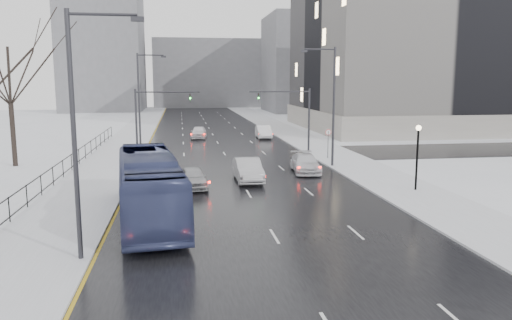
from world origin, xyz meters
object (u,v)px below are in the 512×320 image
sedan_center_near (193,178)px  lamppost_r_mid (418,148)px  no_uturn_sign (328,135)px  sedan_center_far (199,132)px  sedan_right_near (248,170)px  sedan_right_distant (263,132)px  sedan_right_far (305,163)px  bus (149,187)px  streetlight_r_mid (331,101)px  streetlight_l_far (141,97)px  tree_park_e (16,167)px  mast_signal_left (148,114)px  streetlight_l_near (79,124)px  mast_signal_right (299,113)px

sedan_center_near → lamppost_r_mid: bearing=-18.7°
no_uturn_sign → sedan_center_far: size_ratio=0.59×
sedan_right_near → sedan_right_distant: size_ratio=1.04×
lamppost_r_mid → sedan_center_near: bearing=167.0°
sedan_right_far → sedan_right_distant: 23.84m
bus → no_uturn_sign: bearing=43.5°
sedan_right_distant → sedan_right_far: bearing=-89.0°
streetlight_r_mid → bus: bearing=-135.1°
streetlight_l_far → sedan_right_far: size_ratio=1.99×
tree_park_e → mast_signal_left: size_ratio=2.08×
tree_park_e → streetlight_l_near: 26.61m
streetlight_l_near → streetlight_l_far: bearing=90.0°
lamppost_r_mid → mast_signal_right: bearing=101.5°
tree_park_e → no_uturn_sign: bearing=0.0°
tree_park_e → lamppost_r_mid: size_ratio=3.15×
streetlight_r_mid → sedan_right_near: streetlight_r_mid is taller
lamppost_r_mid → sedan_center_far: (-13.01, 32.67, -2.13)m
streetlight_r_mid → sedan_right_far: bearing=-141.5°
mast_signal_right → sedan_right_distant: 14.15m
streetlight_l_far → sedan_right_distant: bearing=34.3°
streetlight_l_far → mast_signal_left: 4.36m
streetlight_r_mid → mast_signal_right: (-0.84, 8.00, -1.51)m
tree_park_e → streetlight_l_far: size_ratio=1.35×
sedan_center_near → sedan_right_near: size_ratio=0.82×
streetlight_l_far → mast_signal_left: size_ratio=1.54×
mast_signal_right → sedan_center_near: mast_signal_right is taller
sedan_right_far → sedan_center_far: bearing=112.1°
mast_signal_right → bus: mast_signal_right is taller
streetlight_l_far → sedan_center_far: streetlight_l_far is taller
streetlight_r_mid → lamppost_r_mid: size_ratio=2.34×
streetlight_l_far → sedan_right_far: streetlight_l_far is taller
streetlight_l_far → lamppost_r_mid: (19.17, -22.00, -2.67)m
no_uturn_sign → sedan_right_far: size_ratio=0.54×
streetlight_l_far → no_uturn_sign: bearing=-24.7°
no_uturn_sign → sedan_center_near: size_ratio=0.65×
mast_signal_right → mast_signal_left: size_ratio=1.00×
mast_signal_right → sedan_right_distant: size_ratio=1.33×
lamppost_r_mid → sedan_center_far: size_ratio=0.94×
streetlight_l_far → lamppost_r_mid: 29.30m
lamppost_r_mid → no_uturn_sign: (-1.80, 14.00, -0.64)m
sedan_center_near → streetlight_l_far: bearing=98.3°
streetlight_r_mid → sedan_center_near: streetlight_r_mid is taller
sedan_center_near → sedan_right_far: bearing=21.1°
mast_signal_left → bus: bearing=-86.5°
sedan_right_far → sedan_center_far: 25.90m
tree_park_e → sedan_center_near: tree_park_e is taller
streetlight_l_far → mast_signal_right: bearing=-14.5°
no_uturn_sign → mast_signal_left: bearing=166.4°
streetlight_l_far → sedan_right_far: (13.67, -14.12, -4.85)m
tree_park_e → streetlight_l_near: (10.03, -24.00, 5.62)m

